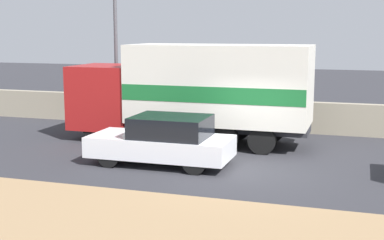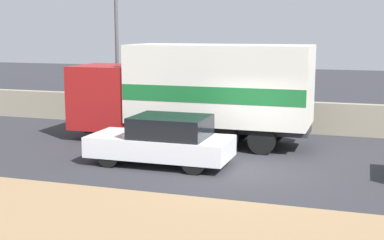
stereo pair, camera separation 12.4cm
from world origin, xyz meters
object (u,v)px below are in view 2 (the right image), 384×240
Objects in this scene: pedestrian at (111,103)px; street_lamp at (116,16)px; box_truck at (197,90)px; car_hatchback at (163,140)px.

street_lamp is at bearing -46.10° from pedestrian.
street_lamp reaches higher than pedestrian.
box_truck reaches higher than pedestrian.
car_hatchback is (3.80, -4.91, -3.63)m from street_lamp.
pedestrian is (-4.43, 5.57, 0.15)m from car_hatchback.
car_hatchback is at bearing 89.86° from box_truck.
box_truck is at bearing -28.76° from pedestrian.
street_lamp reaches higher than box_truck.
car_hatchback is at bearing -51.50° from pedestrian.
box_truck is 5.16m from pedestrian.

